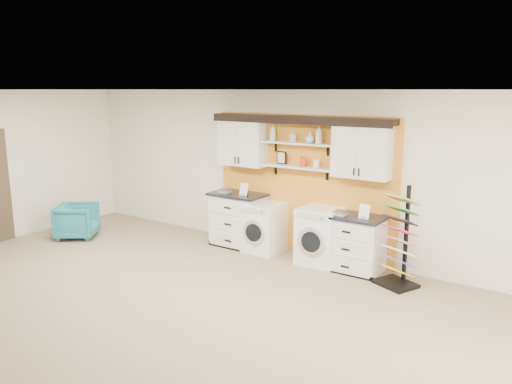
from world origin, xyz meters
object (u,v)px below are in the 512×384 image
Objects in this scene: washer at (265,227)px; armchair at (77,221)px; base_cabinet_left at (238,219)px; dryer at (321,236)px; sample_rack at (398,253)px; base_cabinet_right at (354,243)px.

washer reaches higher than armchair.
base_cabinet_left reaches higher than washer.
base_cabinet_left is 1.68m from dryer.
washer is at bearing -161.70° from sample_rack.
washer is (0.58, -0.00, -0.05)m from base_cabinet_left.
base_cabinet_left is at bearing 179.67° from washer.
base_cabinet_right is 1.26× the size of armchair.
armchair is at bearing -154.23° from base_cabinet_left.
armchair is at bearing -145.70° from sample_rack.
armchair is (-4.52, -1.37, -0.14)m from dryer.
base_cabinet_left is at bearing 179.89° from dryer.
base_cabinet_right is 0.58m from dryer.
dryer is at bearing -110.07° from armchair.
sample_rack is at bearing -115.76° from armchair.
sample_rack is at bearing -8.75° from dryer.
sample_rack is (1.36, -0.21, 0.02)m from dryer.
base_cabinet_left reaches higher than armchair.
dryer is (1.68, -0.00, -0.02)m from base_cabinet_left.
dryer is 1.38m from sample_rack.
base_cabinet_right is at bearing 0.00° from base_cabinet_left.
dryer is (1.10, -0.00, 0.03)m from washer.
washer is 1.20× the size of armchair.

